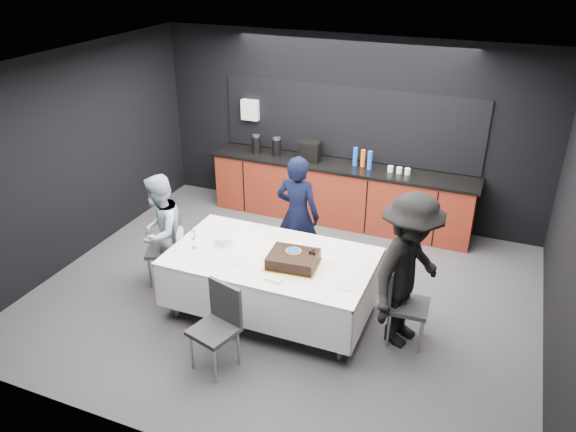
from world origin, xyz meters
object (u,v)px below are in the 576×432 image
object	(u,v)px
champagne_flute	(193,236)
chair_right	(402,298)
plate_stack	(224,240)
cake_assembly	(293,259)
person_left	(161,232)
party_table	(271,266)
person_right	(408,271)
person_center	(298,215)
chair_left	(170,244)
chair_near	(219,320)

from	to	relation	value
champagne_flute	chair_right	xyz separation A→B (m)	(2.39, 0.27, -0.40)
plate_stack	chair_right	distance (m)	2.14
cake_assembly	champagne_flute	distance (m)	1.21
plate_stack	person_left	size ratio (longest dim) A/B	0.14
party_table	person_right	distance (m)	1.55
person_right	person_center	bearing A→B (deg)	77.90
chair_left	plate_stack	bearing A→B (deg)	-6.50
chair_right	person_center	world-z (taller)	person_center
cake_assembly	champagne_flute	xyz separation A→B (m)	(-1.20, -0.09, 0.09)
champagne_flute	person_center	size ratio (longest dim) A/B	0.14
chair_right	person_left	bearing A→B (deg)	-179.42
plate_stack	champagne_flute	bearing A→B (deg)	-140.43
party_table	person_center	world-z (taller)	person_center
person_center	person_left	xyz separation A→B (m)	(-1.45, -0.96, -0.06)
cake_assembly	person_right	world-z (taller)	person_right
person_right	chair_left	bearing A→B (deg)	106.97
party_table	chair_right	world-z (taller)	chair_right
plate_stack	person_right	world-z (taller)	person_right
person_left	person_right	bearing A→B (deg)	81.32
plate_stack	person_right	size ratio (longest dim) A/B	0.12
party_table	plate_stack	bearing A→B (deg)	175.63
champagne_flute	person_center	distance (m)	1.46
champagne_flute	chair_near	distance (m)	1.19
cake_assembly	person_center	size ratio (longest dim) A/B	0.38
chair_left	chair_right	xyz separation A→B (m)	(2.96, -0.05, 0.00)
party_table	chair_right	bearing A→B (deg)	3.49
person_right	party_table	bearing A→B (deg)	111.41
plate_stack	chair_near	distance (m)	1.19
cake_assembly	chair_near	world-z (taller)	cake_assembly
cake_assembly	person_right	distance (m)	1.24
chair_left	person_left	world-z (taller)	person_left
champagne_flute	person_left	bearing A→B (deg)	159.13
chair_near	person_left	xyz separation A→B (m)	(-1.38, 1.06, 0.21)
party_table	person_center	bearing A→B (deg)	94.43
champagne_flute	chair_left	xyz separation A→B (m)	(-0.57, 0.32, -0.40)
party_table	chair_near	bearing A→B (deg)	-98.11
chair_left	chair_right	bearing A→B (deg)	-1.03
champagne_flute	person_right	bearing A→B (deg)	6.33
chair_left	chair_right	size ratio (longest dim) A/B	1.00
chair_left	chair_near	bearing A→B (deg)	-40.78
plate_stack	person_right	bearing A→B (deg)	1.17
chair_right	chair_near	bearing A→B (deg)	-146.25
party_table	chair_right	distance (m)	1.50
chair_near	chair_left	bearing A→B (deg)	139.22
plate_stack	chair_right	bearing A→B (deg)	1.16
person_center	person_left	distance (m)	1.74
party_table	person_right	bearing A→B (deg)	3.45
champagne_flute	chair_right	distance (m)	2.44
chair_right	person_right	bearing A→B (deg)	1.72
party_table	chair_left	world-z (taller)	chair_left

